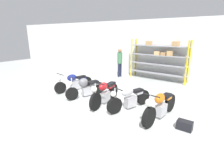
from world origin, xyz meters
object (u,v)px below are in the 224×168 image
motorcycle_red (105,93)px  motorcycle_blue (74,82)px  shelving_rack (159,58)px  motorcycle_silver (129,98)px  toolbox (185,125)px  motorcycle_orange (160,106)px  person_browsing (120,60)px  motorcycle_grey (86,87)px

motorcycle_red → motorcycle_blue: bearing=-109.8°
shelving_rack → motorcycle_silver: size_ratio=1.75×
motorcycle_blue → motorcycle_red: 2.44m
shelving_rack → toolbox: size_ratio=7.94×
motorcycle_orange → person_browsing: person_browsing is taller
shelving_rack → motorcycle_grey: size_ratio=1.82×
motorcycle_grey → motorcycle_orange: 3.50m
motorcycle_orange → toolbox: motorcycle_orange is taller
motorcycle_silver → person_browsing: person_browsing is taller
shelving_rack → motorcycle_blue: 5.23m
motorcycle_orange → motorcycle_grey: bearing=-86.8°
motorcycle_red → motorcycle_grey: bearing=-105.4°
motorcycle_blue → motorcycle_orange: motorcycle_orange is taller
motorcycle_blue → person_browsing: size_ratio=1.15×
motorcycle_red → motorcycle_orange: (2.28, 0.09, -0.02)m
motorcycle_grey → motorcycle_red: motorcycle_red is taller
motorcycle_blue → motorcycle_orange: bearing=94.2°
motorcycle_grey → toolbox: (4.36, -0.29, -0.31)m
shelving_rack → person_browsing: shelving_rack is taller
motorcycle_orange → motorcycle_red: bearing=-83.4°
motorcycle_silver → person_browsing: (-3.17, 4.03, 0.66)m
shelving_rack → motorcycle_silver: shelving_rack is taller
motorcycle_silver → person_browsing: size_ratio=1.09×
motorcycle_grey → motorcycle_silver: size_ratio=0.96×
motorcycle_red → motorcycle_orange: bearing=84.3°
motorcycle_grey → motorcycle_silver: 2.26m
motorcycle_red → motorcycle_silver: (1.03, 0.18, -0.06)m
person_browsing → toolbox: (5.28, -4.33, -0.95)m
motorcycle_silver → motorcycle_blue: bearing=-78.6°
motorcycle_blue → motorcycle_silver: motorcycle_silver is taller
motorcycle_blue → toolbox: bearing=92.8°
motorcycle_grey → motorcycle_blue: bearing=-91.9°
motorcycle_grey → toolbox: 4.38m
shelving_rack → motorcycle_blue: shelving_rack is taller
motorcycle_red → person_browsing: bearing=-161.0°
motorcycle_orange → person_browsing: (-4.41, 4.11, 0.63)m
motorcycle_silver → shelving_rack: bearing=-153.5°
motorcycle_silver → toolbox: size_ratio=4.53×
motorcycle_grey → toolbox: motorcycle_grey is taller
motorcycle_red → motorcycle_silver: size_ratio=1.03×
motorcycle_red → shelving_rack: bearing=169.4°
motorcycle_orange → toolbox: 0.95m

